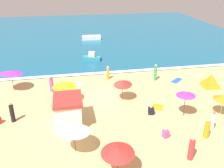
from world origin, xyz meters
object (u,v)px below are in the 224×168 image
at_px(beach_tent, 211,80).
at_px(beach_umbrella_0, 64,85).
at_px(lifeguard_cabana, 68,111).
at_px(beachgoer_10, 52,85).
at_px(beach_umbrella_3, 123,83).
at_px(beach_umbrella_5, 11,72).
at_px(beachgoer_0, 207,129).
at_px(small_boat_1, 92,57).
at_px(small_boat_0, 91,38).
at_px(beachgoer_11, 151,111).
at_px(beach_umbrella_1, 118,150).
at_px(beachgoer_9, 108,73).
at_px(beachgoer_12, 166,133).
at_px(beachgoer_5, 12,113).
at_px(beach_umbrella_4, 74,128).
at_px(beachgoer_6, 191,149).
at_px(beachgoer_2, 212,121).
at_px(beach_umbrella_6, 186,94).
at_px(beachgoer_3, 155,73).
at_px(beach_umbrella_2, 224,97).

bearing_deg(beach_tent, beach_umbrella_0, -177.33).
distance_m(lifeguard_cabana, beachgoer_10, 6.55).
distance_m(beach_umbrella_0, beach_umbrella_3, 5.38).
bearing_deg(beach_umbrella_5, beachgoer_0, -35.34).
bearing_deg(beach_tent, small_boat_1, 137.34).
relative_size(beach_tent, small_boat_0, 0.74).
height_order(beachgoer_0, beachgoer_11, beachgoer_0).
bearing_deg(beach_umbrella_1, small_boat_0, 86.72).
bearing_deg(beach_umbrella_0, beachgoer_9, 43.94).
relative_size(beach_umbrella_0, small_boat_0, 0.74).
bearing_deg(lifeguard_cabana, beachgoer_12, -24.24).
xyz_separation_m(lifeguard_cabana, beachgoer_5, (-4.51, 1.13, -0.39)).
distance_m(beach_umbrella_4, beach_tent, 16.75).
xyz_separation_m(beach_tent, beachgoer_11, (-8.03, -4.23, -0.37)).
height_order(beach_tent, beachgoer_12, beach_tent).
bearing_deg(beachgoer_12, beach_umbrella_1, -144.98).
bearing_deg(beach_umbrella_4, beachgoer_5, 136.07).
distance_m(beach_umbrella_5, beachgoer_9, 10.21).
bearing_deg(beachgoer_6, beachgoer_2, 41.66).
xyz_separation_m(beach_umbrella_6, beachgoer_6, (-1.88, -5.08, -1.29)).
bearing_deg(beachgoer_10, beach_umbrella_1, -70.91).
height_order(beach_umbrella_1, beach_umbrella_6, beach_umbrella_6).
distance_m(beach_umbrella_3, beachgoer_3, 6.13).
bearing_deg(small_boat_1, beachgoer_10, -120.08).
relative_size(beachgoer_5, beachgoer_9, 1.10).
distance_m(beach_umbrella_1, beachgoer_12, 5.41).
xyz_separation_m(beachgoer_6, beachgoer_11, (-0.72, 5.86, -0.49)).
distance_m(beach_umbrella_4, beachgoer_12, 6.85).
relative_size(beach_tent, beachgoer_5, 1.46).
height_order(beachgoer_5, small_boat_1, beachgoer_5).
bearing_deg(beachgoer_0, beachgoer_11, 127.13).
distance_m(beach_umbrella_6, beachgoer_10, 13.19).
bearing_deg(beachgoer_5, beachgoer_10, 60.76).
distance_m(beach_umbrella_4, beachgoer_9, 12.69).
height_order(beach_umbrella_1, small_boat_0, beach_umbrella_1).
height_order(beachgoer_5, small_boat_0, beachgoer_5).
relative_size(beach_umbrella_1, beach_umbrella_5, 0.88).
bearing_deg(beach_umbrella_0, beach_umbrella_5, 146.25).
relative_size(beachgoer_0, beachgoer_9, 0.99).
xyz_separation_m(beach_umbrella_4, beachgoer_12, (6.66, 0.37, -1.55)).
bearing_deg(beach_umbrella_6, beach_umbrella_3, 140.07).
bearing_deg(beachgoer_9, beachgoer_2, -60.94).
relative_size(beachgoer_5, beachgoer_12, 2.14).
xyz_separation_m(lifeguard_cabana, beachgoer_11, (6.96, 0.22, -0.87)).
bearing_deg(beach_tent, beach_umbrella_2, -112.14).
bearing_deg(beach_umbrella_3, beach_umbrella_6, -39.93).
bearing_deg(beachgoer_5, beachgoer_2, -14.57).
distance_m(beachgoer_0, beachgoer_10, 15.25).
bearing_deg(beachgoer_0, small_boat_0, 100.11).
bearing_deg(beach_umbrella_2, beachgoer_12, -159.49).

